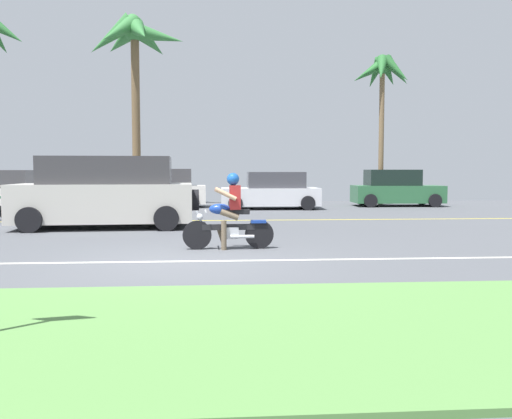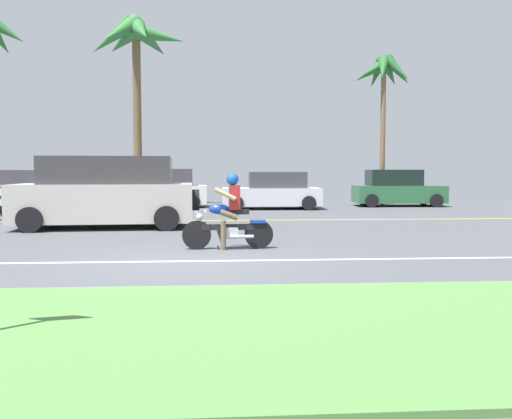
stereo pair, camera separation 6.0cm
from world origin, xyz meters
The scene contains 11 objects.
ground centered at (0.00, 3.00, -0.02)m, with size 56.00×30.00×0.04m, color #4C4F54.
grass_median centered at (0.00, -4.10, 0.03)m, with size 56.00×3.80×0.06m, color #548442.
lane_line_near centered at (0.00, 0.04, 0.00)m, with size 50.40×0.12×0.01m, color silver.
lane_line_far centered at (0.00, 7.62, 0.00)m, with size 50.40×0.12×0.01m, color yellow.
motorcyclist centered at (0.75, 1.47, 0.63)m, with size 1.78×0.58×1.49m.
suv_nearby centered at (-2.44, 5.76, 0.93)m, with size 4.90×2.47×1.90m.
parked_car_1 centered at (-1.80, 13.90, 0.74)m, with size 3.94×1.92×1.60m.
parked_car_2 centered at (2.75, 12.66, 0.69)m, with size 3.91×2.08×1.48m.
parked_car_3 centered at (8.27, 13.95, 0.73)m, with size 3.84×1.91×1.57m.
palm_tree_0 centered at (7.96, 15.11, 5.69)m, with size 2.73×2.76×6.67m.
palm_tree_2 centered at (-2.99, 15.21, 7.01)m, with size 4.38×4.30×8.31m.
Camera 2 is at (0.54, -9.17, 1.53)m, focal length 38.43 mm.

